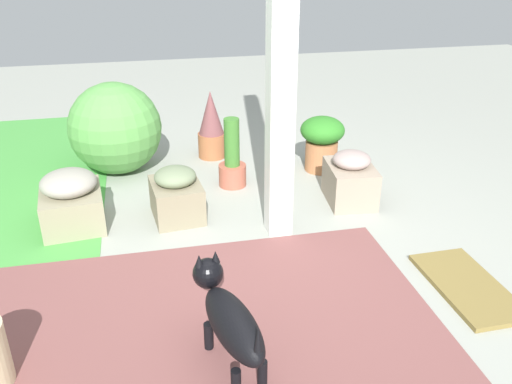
{
  "coord_description": "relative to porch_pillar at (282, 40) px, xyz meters",
  "views": [
    {
      "loc": [
        -2.86,
        0.64,
        1.86
      ],
      "look_at": [
        0.13,
        -0.0,
        0.38
      ],
      "focal_mm": 37.84,
      "sensor_mm": 36.0,
      "label": 1
    }
  ],
  "objects": [
    {
      "name": "dog",
      "position": [
        -1.19,
        0.54,
        -1.02
      ],
      "size": [
        0.67,
        0.3,
        0.46
      ],
      "color": "black",
      "rests_on": "ground"
    },
    {
      "name": "brick_path",
      "position": [
        -1.02,
        0.61,
        -1.28
      ],
      "size": [
        1.8,
        2.4,
        0.02
      ],
      "primitive_type": "cube",
      "color": "brown",
      "rests_on": "ground"
    },
    {
      "name": "ground_plane",
      "position": [
        -0.27,
        0.19,
        -1.29
      ],
      "size": [
        12.0,
        12.0,
        0.0
      ],
      "primitive_type": "plane",
      "color": "#979A90"
    },
    {
      "name": "terracotta_pot_tall",
      "position": [
        0.79,
        0.18,
        -1.09
      ],
      "size": [
        0.22,
        0.22,
        0.56
      ],
      "color": "#A95541",
      "rests_on": "ground"
    },
    {
      "name": "round_shrub",
      "position": [
        1.28,
        1.08,
        -0.9
      ],
      "size": [
        0.77,
        0.77,
        0.77
      ],
      "primitive_type": "sphere",
      "color": "#529344",
      "rests_on": "ground"
    },
    {
      "name": "doormat",
      "position": [
        -0.89,
        -0.91,
        -1.27
      ],
      "size": [
        0.73,
        0.38,
        0.03
      ],
      "primitive_type": "cube",
      "rotation": [
        0.0,
        0.0,
        0.02
      ],
      "color": "olive",
      "rests_on": "ground"
    },
    {
      "name": "porch_pillar",
      "position": [
        0.0,
        0.0,
        0.0
      ],
      "size": [
        0.16,
        0.16,
        2.57
      ],
      "primitive_type": "cube",
      "color": "white",
      "rests_on": "ground"
    },
    {
      "name": "stone_planter_mid",
      "position": [
        0.34,
        0.66,
        -1.11
      ],
      "size": [
        0.44,
        0.38,
        0.38
      ],
      "color": "gray",
      "rests_on": "ground"
    },
    {
      "name": "stone_planter_far",
      "position": [
        0.37,
        1.38,
        -1.09
      ],
      "size": [
        0.51,
        0.45,
        0.41
      ],
      "color": "gray",
      "rests_on": "ground"
    },
    {
      "name": "terracotta_pot_spiky",
      "position": [
        1.45,
        0.25,
        -1.0
      ],
      "size": [
        0.25,
        0.25,
        0.61
      ],
      "color": "#9A5835",
      "rests_on": "ground"
    },
    {
      "name": "stone_planter_nearest",
      "position": [
        0.32,
        -0.64,
        -1.1
      ],
      "size": [
        0.48,
        0.37,
        0.4
      ],
      "color": "gray",
      "rests_on": "ground"
    },
    {
      "name": "terracotta_pot_broad",
      "position": [
        0.95,
        -0.62,
        -1.01
      ],
      "size": [
        0.37,
        0.37,
        0.47
      ],
      "color": "#AC6A42",
      "rests_on": "ground"
    }
  ]
}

